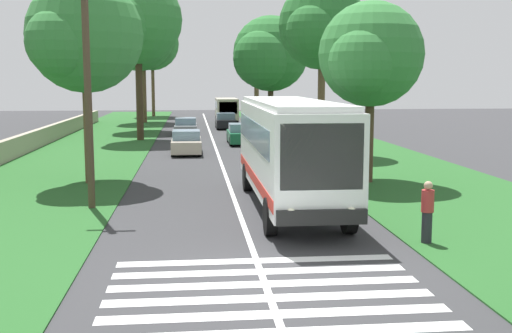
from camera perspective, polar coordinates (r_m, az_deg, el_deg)
The scene contains 22 objects.
ground at distance 14.25m, azimuth 0.71°, elevation -10.27°, with size 160.00×160.00×0.00m, color #333335.
grass_verge_left at distance 29.55m, azimuth -18.78°, elevation -1.16°, with size 120.00×8.00×0.04m, color #235623.
grass_verge_right at distance 30.40m, azimuth 12.93°, elevation -0.70°, with size 120.00×8.00×0.04m, color #235623.
centre_line at distance 28.83m, azimuth -2.69°, elevation -0.99°, with size 110.00×0.16×0.01m, color silver.
coach_bus at distance 21.84m, azimuth 3.02°, elevation 1.83°, with size 11.16×2.62×3.73m.
zebra_crossing at distance 13.18m, azimuth 1.29°, elevation -11.78°, with size 5.85×6.80×0.01m.
trailing_car_0 at distance 38.19m, azimuth -6.30°, elevation 2.14°, with size 4.30×1.78×1.43m.
trailing_car_1 at distance 43.76m, azimuth -1.38°, elevation 2.91°, with size 4.30×1.78×1.43m.
trailing_car_2 at distance 50.78m, azimuth -6.36°, elevation 3.55°, with size 4.30×1.78×1.43m.
trailing_car_3 at distance 57.71m, azimuth -2.76°, elevation 4.10°, with size 4.30×1.78×1.43m.
trailing_minibus_0 at distance 65.06m, azimuth -2.68°, elevation 5.30°, with size 6.00×2.14×2.53m.
roadside_tree_left_0 at distance 55.72m, azimuth -10.72°, elevation 11.45°, with size 7.30×6.18×11.29m.
roadside_tree_left_1 at distance 27.89m, azimuth -15.31°, elevation 11.07°, with size 5.79×4.82×8.65m.
roadside_tree_left_2 at distance 66.49m, azimuth -10.37°, elevation 11.25°, with size 8.38×6.78×12.08m.
roadside_tree_left_3 at distance 47.06m, azimuth -10.92°, elevation 12.70°, with size 7.68×6.42×11.87m.
roadside_tree_left_4 at distance 77.57m, azimuth -9.47°, elevation 10.78°, with size 7.34×6.34×11.83m.
roadside_tree_right_1 at distance 55.67m, azimuth 1.11°, elevation 9.95°, with size 8.19×6.69×9.92m.
roadside_tree_right_2 at distance 76.19m, azimuth -0.07°, elevation 9.98°, with size 6.42×5.36×10.08m.
roadside_tree_right_3 at distance 37.69m, azimuth 5.79°, elevation 12.30°, with size 6.08×5.09×10.05m.
roadside_tree_right_4 at distance 27.49m, azimuth 10.08°, elevation 9.68°, with size 5.33×4.44×7.68m.
utility_pole at distance 22.18m, azimuth -14.99°, elevation 7.94°, with size 0.24×1.40×8.77m.
pedestrian at distance 17.69m, azimuth 15.21°, elevation -3.92°, with size 0.34×0.34×1.69m.
Camera 1 is at (-13.45, 1.55, 4.43)m, focal length 44.31 mm.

